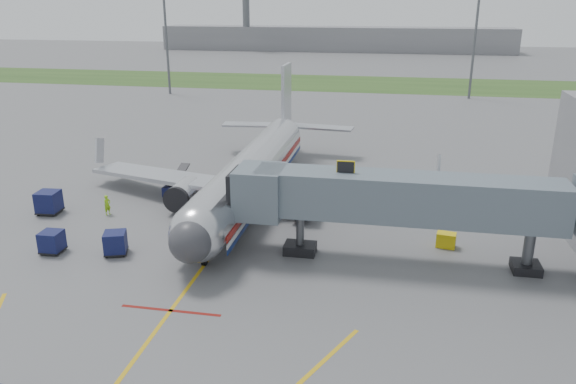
# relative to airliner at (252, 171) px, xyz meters

# --- Properties ---
(ground) EXTENTS (400.00, 400.00, 0.00)m
(ground) POSITION_rel_airliner_xyz_m (-0.00, -15.25, -2.65)
(ground) COLOR #565659
(ground) RESTS_ON ground
(grass_strip) EXTENTS (300.00, 25.00, 0.01)m
(grass_strip) POSITION_rel_airliner_xyz_m (-0.00, 74.75, -2.64)
(grass_strip) COLOR #2D4C1E
(grass_strip) RESTS_ON ground
(apron_markings) EXTENTS (21.52, 50.00, 0.01)m
(apron_markings) POSITION_rel_airliner_xyz_m (-0.00, -22.65, -2.64)
(apron_markings) COLOR gold
(apron_markings) RESTS_ON ground
(airliner) EXTENTS (32.10, 35.67, 10.25)m
(airliner) POSITION_rel_airliner_xyz_m (0.00, 0.00, 0.00)
(airliner) COLOR silver
(airliner) RESTS_ON ground
(jet_bridge) EXTENTS (25.30, 4.00, 6.90)m
(jet_bridge) POSITION_rel_airliner_xyz_m (12.86, -10.25, 1.82)
(jet_bridge) COLOR slate
(jet_bridge) RESTS_ON ground
(light_mast_left) EXTENTS (2.00, 0.44, 20.40)m
(light_mast_left) POSITION_rel_airliner_xyz_m (-30.00, 54.75, 8.13)
(light_mast_left) COLOR #595B60
(light_mast_left) RESTS_ON ground
(light_mast_right) EXTENTS (2.00, 0.44, 20.40)m
(light_mast_right) POSITION_rel_airliner_xyz_m (25.00, 59.75, 8.13)
(light_mast_right) COLOR #595B60
(light_mast_right) RESTS_ON ground
(distant_terminal) EXTENTS (120.00, 14.00, 8.00)m
(distant_terminal) POSITION_rel_airliner_xyz_m (-10.00, 154.75, 1.35)
(distant_terminal) COLOR slate
(distant_terminal) RESTS_ON ground
(baggage_cart_a) EXTENTS (1.50, 1.50, 1.57)m
(baggage_cart_a) POSITION_rel_airliner_xyz_m (-11.14, -13.38, -1.85)
(baggage_cart_a) COLOR #0C1738
(baggage_cart_a) RESTS_ON ground
(baggage_cart_b) EXTENTS (1.90, 1.90, 1.90)m
(baggage_cart_b) POSITION_rel_airliner_xyz_m (-15.80, -6.49, -1.68)
(baggage_cart_b) COLOR #0C1738
(baggage_cart_b) RESTS_ON ground
(baggage_cart_c) EXTENTS (1.91, 1.91, 1.62)m
(baggage_cart_c) POSITION_rel_airliner_xyz_m (-6.63, -12.79, -1.82)
(baggage_cart_c) COLOR #0C1738
(baggage_cart_c) RESTS_ON ground
(belt_loader) EXTENTS (1.46, 4.28, 2.08)m
(belt_loader) POSITION_rel_airliner_xyz_m (-7.47, 0.79, -2.13)
(belt_loader) COLOR #0C1738
(belt_loader) RESTS_ON ground
(ground_power_cart) EXTENTS (1.47, 1.11, 1.07)m
(ground_power_cart) POSITION_rel_airliner_xyz_m (16.13, -7.25, -2.12)
(ground_power_cart) COLOR #DDC00D
(ground_power_cart) RESTS_ON ground
(ramp_worker) EXTENTS (0.64, 0.73, 1.68)m
(ramp_worker) POSITION_rel_airliner_xyz_m (-10.88, -5.87, -1.81)
(ramp_worker) COLOR #8BD018
(ramp_worker) RESTS_ON ground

